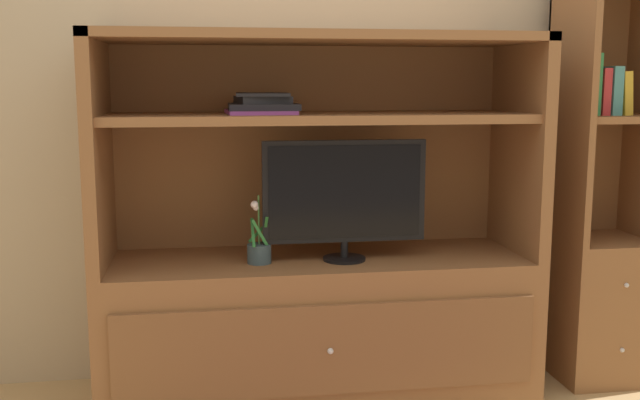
{
  "coord_description": "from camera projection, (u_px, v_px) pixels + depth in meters",
  "views": [
    {
      "loc": [
        -0.46,
        -2.57,
        1.32
      ],
      "look_at": [
        0.0,
        0.35,
        0.85
      ],
      "focal_mm": 41.29,
      "sensor_mm": 36.0,
      "label": 1
    }
  ],
  "objects": [
    {
      "name": "tv_monitor",
      "position": [
        345.0,
        195.0,
        2.98
      ],
      "size": [
        0.67,
        0.18,
        0.49
      ],
      "color": "black",
      "rests_on": "media_console"
    },
    {
      "name": "media_console",
      "position": [
        318.0,
        285.0,
        3.11
      ],
      "size": [
        1.8,
        0.61,
        1.51
      ],
      "color": "brown",
      "rests_on": "ground_plane"
    },
    {
      "name": "magazine_stack",
      "position": [
        262.0,
        104.0,
        2.95
      ],
      "size": [
        0.29,
        0.35,
        0.08
      ],
      "color": "purple",
      "rests_on": "media_console"
    },
    {
      "name": "bookshelf_tall",
      "position": [
        601.0,
        244.0,
        3.29
      ],
      "size": [
        0.41,
        0.42,
        1.82
      ],
      "color": "brown",
      "rests_on": "ground_plane"
    },
    {
      "name": "potted_plant",
      "position": [
        259.0,
        250.0,
        2.97
      ],
      "size": [
        0.1,
        0.12,
        0.28
      ],
      "color": "#384C56",
      "rests_on": "media_console"
    },
    {
      "name": "upright_book_row",
      "position": [
        601.0,
        90.0,
        3.16
      ],
      "size": [
        0.21,
        0.17,
        0.26
      ],
      "color": "#338C4C",
      "rests_on": "bookshelf_tall"
    },
    {
      "name": "painted_rear_wall",
      "position": [
        306.0,
        65.0,
        3.3
      ],
      "size": [
        6.0,
        0.1,
        2.8
      ],
      "primitive_type": "cube",
      "color": "tan",
      "rests_on": "ground_plane"
    }
  ]
}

